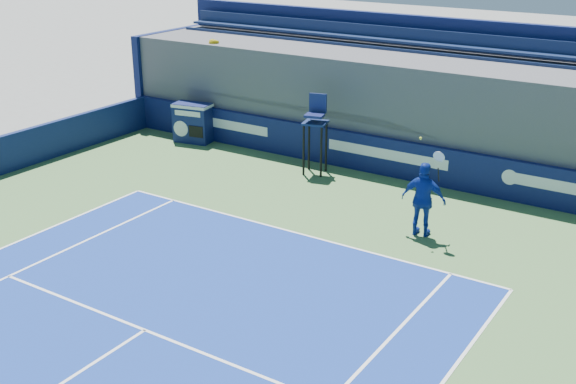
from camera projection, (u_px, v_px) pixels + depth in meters
The scene contains 5 objects.
back_hoarding at pixel (387, 157), 22.14m from camera, with size 20.40×0.21×1.20m.
match_clock at pixel (193, 122), 25.43m from camera, with size 1.43×0.95×1.40m.
umpire_chair at pixel (316, 126), 22.05m from camera, with size 0.85×0.85×2.48m.
tennis_player at pixel (424, 199), 17.82m from camera, with size 1.16×0.58×2.57m.
stadium_seating at pixel (416, 104), 23.31m from camera, with size 21.00×4.05×4.40m.
Camera 1 is at (8.92, -2.23, 7.52)m, focal length 45.00 mm.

